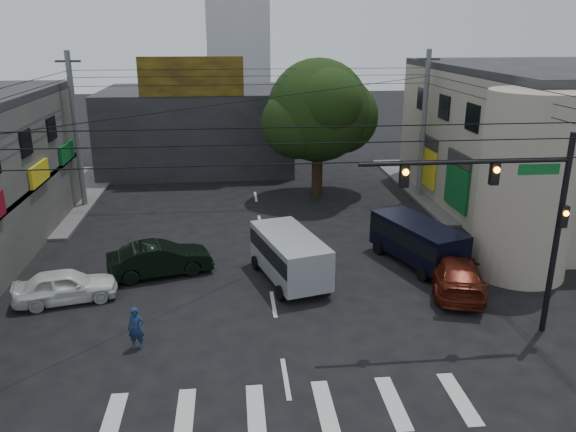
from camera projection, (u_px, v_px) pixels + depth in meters
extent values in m
plane|color=black|center=(278.00, 330.00, 20.29)|extent=(160.00, 160.00, 0.00)
cube|color=#514F4C|center=(514.00, 184.00, 38.98)|extent=(16.00, 16.00, 0.15)
cube|color=gray|center=(563.00, 142.00, 33.01)|extent=(14.00, 18.00, 8.00)
cylinder|color=gray|center=(527.00, 186.00, 23.85)|extent=(4.00, 4.00, 8.00)
cube|color=#232326|center=(198.00, 128.00, 43.48)|extent=(14.00, 10.00, 6.00)
cube|color=olive|center=(191.00, 77.00, 37.49)|extent=(7.00, 0.30, 2.60)
cylinder|color=black|center=(317.00, 162.00, 36.01)|extent=(0.70, 0.70, 4.40)
sphere|color=black|center=(318.00, 110.00, 34.97)|extent=(6.40, 6.40, 6.40)
cylinder|color=black|center=(557.00, 237.00, 19.12)|extent=(0.20, 0.20, 7.20)
cylinder|color=black|center=(466.00, 162.00, 17.92)|extent=(7.00, 0.14, 0.14)
cube|color=black|center=(494.00, 173.00, 18.15)|extent=(0.28, 0.22, 0.75)
cube|color=black|center=(404.00, 176.00, 17.86)|extent=(0.28, 0.22, 0.75)
sphere|color=orange|center=(497.00, 170.00, 17.97)|extent=(0.20, 0.20, 0.20)
sphere|color=orange|center=(406.00, 172.00, 17.68)|extent=(0.20, 0.20, 0.20)
cube|color=#0C5A24|center=(539.00, 169.00, 18.26)|extent=(1.40, 0.06, 0.35)
cylinder|color=#59595B|center=(76.00, 132.00, 32.92)|extent=(0.32, 0.32, 9.20)
cylinder|color=#59595B|center=(423.00, 126.00, 34.93)|extent=(0.32, 0.32, 9.20)
imported|color=black|center=(160.00, 259.00, 24.63)|extent=(3.78, 5.26, 1.48)
imported|color=silver|center=(65.00, 286.00, 22.24)|extent=(3.29, 4.62, 1.34)
imported|color=#50160B|center=(456.00, 274.00, 23.22)|extent=(4.48, 5.94, 1.43)
imported|color=navy|center=(136.00, 329.00, 18.90)|extent=(0.61, 0.45, 1.50)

